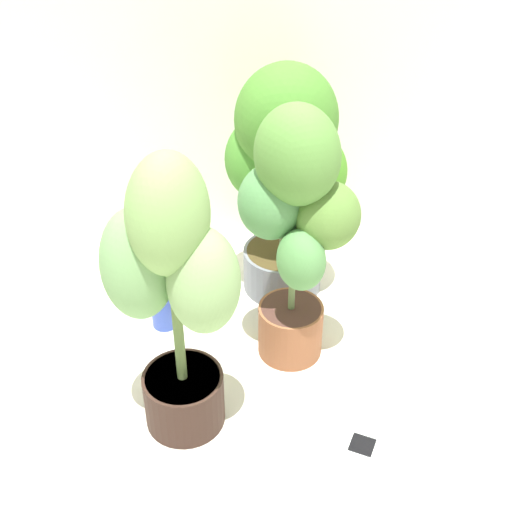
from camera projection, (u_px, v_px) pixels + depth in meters
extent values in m
plane|color=silver|center=(289.00, 384.00, 2.04)|extent=(8.00, 8.00, 0.00)
cylinder|color=#945636|center=(290.00, 329.00, 2.11)|extent=(0.20, 0.20, 0.17)
cylinder|color=#482C25|center=(291.00, 310.00, 2.06)|extent=(0.18, 0.18, 0.02)
cylinder|color=#68814B|center=(294.00, 227.00, 1.89)|extent=(0.02, 0.02, 0.58)
ellipsoid|color=#568A3C|center=(297.00, 155.00, 1.76)|extent=(0.31, 0.31, 0.28)
ellipsoid|color=#528B50|center=(271.00, 202.00, 1.86)|extent=(0.23, 0.23, 0.22)
ellipsoid|color=#5A8338|center=(328.00, 216.00, 1.85)|extent=(0.21, 0.21, 0.20)
ellipsoid|color=#568F4E|center=(301.00, 260.00, 1.86)|extent=(0.19, 0.19, 0.19)
cylinder|color=slate|center=(282.00, 268.00, 2.39)|extent=(0.27, 0.27, 0.15)
cylinder|color=#45381C|center=(283.00, 252.00, 2.35)|extent=(0.25, 0.25, 0.02)
cylinder|color=#65794A|center=(285.00, 180.00, 2.18)|extent=(0.03, 0.03, 0.55)
ellipsoid|color=#437C2A|center=(286.00, 119.00, 2.06)|extent=(0.44, 0.44, 0.35)
ellipsoid|color=#44862D|center=(261.00, 159.00, 2.16)|extent=(0.33, 0.33, 0.27)
ellipsoid|color=#428321|center=(309.00, 171.00, 2.14)|extent=(0.25, 0.27, 0.25)
cylinder|color=#35211A|center=(184.00, 398.00, 1.88)|extent=(0.22, 0.22, 0.17)
cylinder|color=#453324|center=(183.00, 378.00, 1.84)|extent=(0.20, 0.20, 0.02)
cylinder|color=#59733B|center=(175.00, 292.00, 1.66)|extent=(0.03, 0.03, 0.59)
ellipsoid|color=#7DA95B|center=(168.00, 215.00, 1.54)|extent=(0.26, 0.27, 0.31)
ellipsoid|color=#73A563|center=(138.00, 264.00, 1.64)|extent=(0.26, 0.26, 0.31)
ellipsoid|color=#84AC69|center=(204.00, 281.00, 1.62)|extent=(0.19, 0.20, 0.29)
cube|color=white|center=(362.00, 448.00, 1.83)|extent=(0.11, 0.11, 0.02)
cube|color=black|center=(362.00, 445.00, 1.82)|extent=(0.09, 0.09, 0.00)
cylinder|color=blue|center=(163.00, 301.00, 2.20)|extent=(0.08, 0.08, 0.19)
cylinder|color=black|center=(161.00, 275.00, 2.14)|extent=(0.05, 0.05, 0.02)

